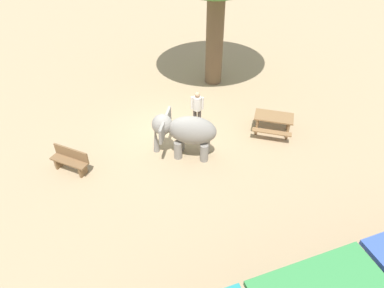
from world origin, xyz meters
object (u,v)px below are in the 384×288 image
object	(u,v)px
person_handler	(197,107)
feed_bucket	(167,123)
wooden_bench	(70,159)
picnic_table_near	(273,120)
elephant	(185,131)

from	to	relation	value
person_handler	feed_bucket	size ratio (longest dim) A/B	4.50
person_handler	wooden_bench	world-z (taller)	person_handler
picnic_table_near	wooden_bench	bearing A→B (deg)	-148.60
feed_bucket	elephant	bearing A→B (deg)	94.17
person_handler	picnic_table_near	distance (m)	3.06
wooden_bench	elephant	bearing A→B (deg)	-143.33
wooden_bench	picnic_table_near	distance (m)	7.77
elephant	person_handler	distance (m)	1.82
wooden_bench	feed_bucket	bearing A→B (deg)	-116.11
elephant	feed_bucket	xyz separation A→B (m)	(0.14, -1.93, -0.89)
picnic_table_near	feed_bucket	size ratio (longest dim) A/B	5.76
person_handler	picnic_table_near	size ratio (longest dim) A/B	0.78
person_handler	feed_bucket	distance (m)	1.46
elephant	picnic_table_near	xyz separation A→B (m)	(-3.72, -0.11, -0.46)
elephant	wooden_bench	bearing A→B (deg)	21.64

